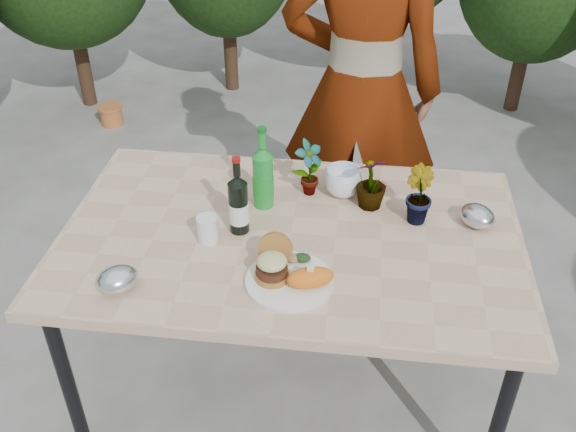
# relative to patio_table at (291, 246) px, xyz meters

# --- Properties ---
(ground) EXTENTS (80.00, 80.00, 0.00)m
(ground) POSITION_rel_patio_table_xyz_m (0.00, 0.00, -0.69)
(ground) COLOR #61605C
(ground) RESTS_ON ground
(patio_table) EXTENTS (1.60, 1.00, 0.75)m
(patio_table) POSITION_rel_patio_table_xyz_m (0.00, 0.00, 0.00)
(patio_table) COLOR tan
(patio_table) RESTS_ON ground
(shrub_hedge) EXTENTS (6.93, 5.11, 2.06)m
(shrub_hedge) POSITION_rel_patio_table_xyz_m (0.17, 1.39, 0.43)
(shrub_hedge) COLOR #382316
(shrub_hedge) RESTS_ON ground
(dinner_plate) EXTENTS (0.28, 0.28, 0.01)m
(dinner_plate) POSITION_rel_patio_table_xyz_m (0.03, -0.26, 0.06)
(dinner_plate) COLOR white
(dinner_plate) RESTS_ON patio_table
(burger_stack) EXTENTS (0.11, 0.16, 0.11)m
(burger_stack) POSITION_rel_patio_table_xyz_m (-0.03, -0.24, 0.12)
(burger_stack) COLOR #B7722D
(burger_stack) RESTS_ON dinner_plate
(sweet_potato) EXTENTS (0.17, 0.12, 0.06)m
(sweet_potato) POSITION_rel_patio_table_xyz_m (0.09, -0.28, 0.10)
(sweet_potato) COLOR orange
(sweet_potato) RESTS_ON dinner_plate
(grilled_veg) EXTENTS (0.08, 0.05, 0.03)m
(grilled_veg) POSITION_rel_patio_table_xyz_m (0.04, -0.17, 0.09)
(grilled_veg) COLOR olive
(grilled_veg) RESTS_ON dinner_plate
(wine_bottle) EXTENTS (0.07, 0.07, 0.29)m
(wine_bottle) POSITION_rel_patio_table_xyz_m (-0.18, -0.00, 0.16)
(wine_bottle) COLOR black
(wine_bottle) RESTS_ON patio_table
(sparkling_water) EXTENTS (0.08, 0.08, 0.32)m
(sparkling_water) POSITION_rel_patio_table_xyz_m (-0.12, 0.16, 0.17)
(sparkling_water) COLOR #198B2B
(sparkling_water) RESTS_ON patio_table
(plastic_cup) EXTENTS (0.07, 0.07, 0.09)m
(plastic_cup) POSITION_rel_patio_table_xyz_m (-0.28, -0.07, 0.10)
(plastic_cup) COLOR silver
(plastic_cup) RESTS_ON patio_table
(seedling_left) EXTENTS (0.14, 0.14, 0.22)m
(seedling_left) POSITION_rel_patio_table_xyz_m (0.04, 0.26, 0.17)
(seedling_left) COLOR #20531C
(seedling_left) RESTS_ON patio_table
(seedling_mid) EXTENTS (0.13, 0.14, 0.21)m
(seedling_mid) POSITION_rel_patio_table_xyz_m (0.43, 0.14, 0.16)
(seedling_mid) COLOR #22571D
(seedling_mid) RESTS_ON patio_table
(seedling_right) EXTENTS (0.15, 0.15, 0.20)m
(seedling_right) POSITION_rel_patio_table_xyz_m (0.27, 0.20, 0.16)
(seedling_right) COLOR #24501B
(seedling_right) RESTS_ON patio_table
(blue_bowl) EXTENTS (0.19, 0.19, 0.11)m
(blue_bowl) POSITION_rel_patio_table_xyz_m (0.16, 0.27, 0.11)
(blue_bowl) COLOR white
(blue_bowl) RESTS_ON patio_table
(foil_packet_left) EXTENTS (0.17, 0.17, 0.08)m
(foil_packet_left) POSITION_rel_patio_table_xyz_m (-0.49, -0.35, 0.10)
(foil_packet_left) COLOR silver
(foil_packet_left) RESTS_ON patio_table
(foil_packet_right) EXTENTS (0.17, 0.17, 0.08)m
(foil_packet_right) POSITION_rel_patio_table_xyz_m (0.64, 0.13, 0.10)
(foil_packet_right) COLOR #B9BBC1
(foil_packet_right) RESTS_ON patio_table
(person) EXTENTS (0.72, 0.50, 1.90)m
(person) POSITION_rel_patio_table_xyz_m (0.21, 0.78, 0.26)
(person) COLOR #8F5A47
(person) RESTS_ON ground
(terracotta_pot) EXTENTS (0.17, 0.17, 0.14)m
(terracotta_pot) POSITION_rel_patio_table_xyz_m (-1.52, 2.10, -0.62)
(terracotta_pot) COLOR #C46832
(terracotta_pot) RESTS_ON ground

